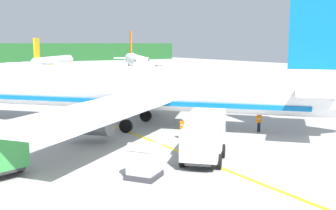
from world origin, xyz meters
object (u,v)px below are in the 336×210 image
object	(u,v)px
crew_marshaller	(183,127)
crew_loader_left	(259,121)
airliner_mid_apron	(135,62)
service_truck_fuel	(205,135)
airliner_foreground	(126,89)
cargo_container_near	(144,161)
airliner_far_taxiway	(54,62)

from	to	relation	value
crew_marshaller	crew_loader_left	xyz separation A→B (m)	(7.01, -0.98, -0.03)
crew_marshaller	airliner_mid_apron	bearing A→B (deg)	65.45
service_truck_fuel	crew_loader_left	world-z (taller)	service_truck_fuel
airliner_foreground	crew_marshaller	world-z (taller)	airliner_foreground
airliner_foreground	cargo_container_near	world-z (taller)	airliner_foreground
airliner_mid_apron	service_truck_fuel	size ratio (longest dim) A/B	6.29
airliner_far_taxiway	airliner_mid_apron	bearing A→B (deg)	-62.82
cargo_container_near	crew_marshaller	xyz separation A→B (m)	(7.06, 6.51, 0.03)
airliner_foreground	crew_marshaller	size ratio (longest dim) A/B	19.74
crew_marshaller	airliner_far_taxiway	bearing A→B (deg)	79.40
airliner_far_taxiway	cargo_container_near	size ratio (longest dim) A/B	11.09
airliner_mid_apron	cargo_container_near	bearing A→B (deg)	-117.30
service_truck_fuel	crew_loader_left	bearing A→B (deg)	25.98
crew_loader_left	airliner_mid_apron	bearing A→B (deg)	71.26
crew_marshaller	airliner_foreground	bearing A→B (deg)	100.19
airliner_far_taxiway	crew_marshaller	xyz separation A→B (m)	(-16.17, -86.40, -1.48)
airliner_foreground	service_truck_fuel	xyz separation A→B (m)	(-0.72, -12.55, -1.78)
service_truck_fuel	crew_marshaller	world-z (taller)	service_truck_fuel
airliner_mid_apron	crew_marshaller	size ratio (longest dim) A/B	21.07
cargo_container_near	crew_loader_left	bearing A→B (deg)	21.46
airliner_mid_apron	airliner_far_taxiway	distance (m)	27.00
service_truck_fuel	crew_marshaller	distance (m)	5.77
airliner_far_taxiway	service_truck_fuel	distance (m)	93.55
airliner_mid_apron	airliner_far_taxiway	xyz separation A→B (m)	(-12.33, 24.01, -0.56)
airliner_foreground	crew_loader_left	bearing A→B (deg)	-44.49
cargo_container_near	crew_marshaller	distance (m)	9.60
airliner_mid_apron	crew_marshaller	xyz separation A→B (m)	(-28.50, -62.38, -2.04)
crew_loader_left	airliner_foreground	bearing A→B (deg)	135.51
airliner_far_taxiway	crew_loader_left	size ratio (longest dim) A/B	15.89
crew_marshaller	crew_loader_left	distance (m)	7.07
airliner_mid_apron	crew_loader_left	bearing A→B (deg)	-108.74
airliner_mid_apron	service_truck_fuel	distance (m)	74.32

